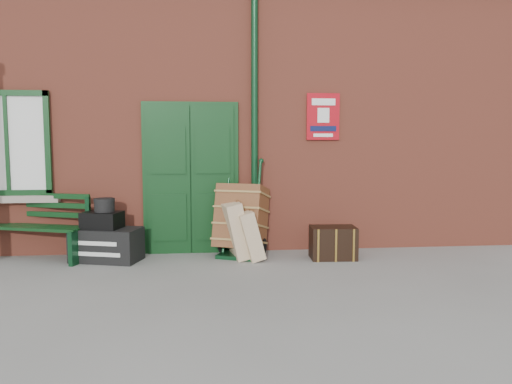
{
  "coord_description": "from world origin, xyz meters",
  "views": [
    {
      "loc": [
        -0.08,
        -6.02,
        1.67
      ],
      "look_at": [
        0.59,
        0.6,
        1.0
      ],
      "focal_mm": 35.0,
      "sensor_mm": 36.0,
      "label": 1
    }
  ],
  "objects": [
    {
      "name": "ground",
      "position": [
        0.0,
        0.0,
        0.0
      ],
      "size": [
        80.0,
        80.0,
        0.0
      ],
      "primitive_type": "plane",
      "color": "gray",
      "rests_on": "ground"
    },
    {
      "name": "station_building",
      "position": [
        -0.0,
        3.49,
        2.16
      ],
      "size": [
        10.3,
        4.3,
        4.36
      ],
      "color": "#A74B36",
      "rests_on": "ground"
    },
    {
      "name": "bench",
      "position": [
        -2.51,
        1.3,
        0.49
      ],
      "size": [
        1.64,
        0.97,
        0.97
      ],
      "rotation": [
        0.0,
        0.0,
        -0.33
      ],
      "color": "black",
      "rests_on": "ground"
    },
    {
      "name": "houdini_trunk",
      "position": [
        -1.48,
        1.06,
        0.23
      ],
      "size": [
        1.04,
        0.75,
        0.46
      ],
      "primitive_type": "cube",
      "rotation": [
        0.0,
        0.0,
        -0.29
      ],
      "color": "black",
      "rests_on": "ground"
    },
    {
      "name": "strongbox",
      "position": [
        -1.53,
        1.06,
        0.58
      ],
      "size": [
        0.6,
        0.5,
        0.23
      ],
      "primitive_type": "cube",
      "rotation": [
        0.0,
        0.0,
        -0.29
      ],
      "color": "black",
      "rests_on": "houdini_trunk"
    },
    {
      "name": "hatbox",
      "position": [
        -1.5,
        1.09,
        0.79
      ],
      "size": [
        0.35,
        0.35,
        0.19
      ],
      "primitive_type": "cylinder",
      "rotation": [
        0.0,
        0.0,
        -0.29
      ],
      "color": "black",
      "rests_on": "strongbox"
    },
    {
      "name": "suitcase_back",
      "position": [
        0.34,
        1.04,
        0.41
      ],
      "size": [
        0.48,
        0.62,
        0.83
      ],
      "primitive_type": "cube",
      "rotation": [
        0.0,
        -0.22,
        0.16
      ],
      "color": "tan",
      "rests_on": "ground"
    },
    {
      "name": "suitcase_front",
      "position": [
        0.52,
        0.94,
        0.36
      ],
      "size": [
        0.45,
        0.57,
        0.71
      ],
      "primitive_type": "cube",
      "rotation": [
        0.0,
        -0.27,
        0.16
      ],
      "color": "tan",
      "rests_on": "ground"
    },
    {
      "name": "porter_trolley",
      "position": [
        0.43,
        1.23,
        0.54
      ],
      "size": [
        0.9,
        0.93,
        1.39
      ],
      "rotation": [
        0.0,
        0.0,
        -0.4
      ],
      "color": "#0C3319",
      "rests_on": "ground"
    },
    {
      "name": "dark_trunk",
      "position": [
        1.73,
        0.87,
        0.23
      ],
      "size": [
        0.66,
        0.45,
        0.46
      ],
      "primitive_type": "cube",
      "rotation": [
        0.0,
        0.0,
        -0.05
      ],
      "color": "black",
      "rests_on": "ground"
    }
  ]
}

